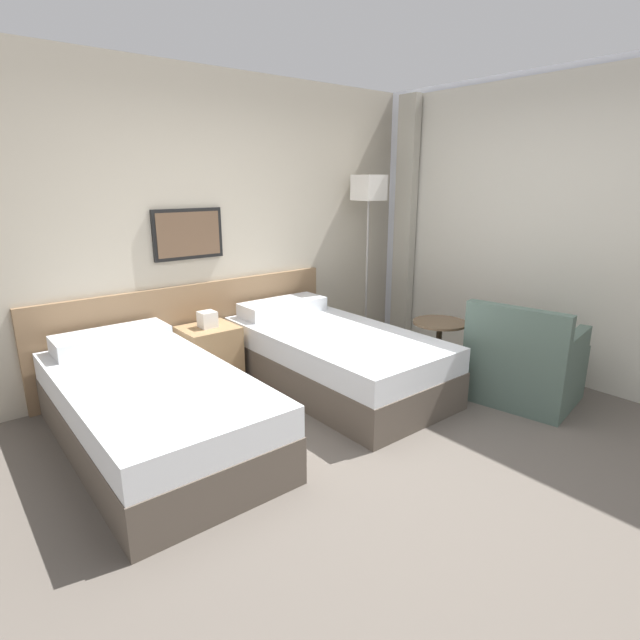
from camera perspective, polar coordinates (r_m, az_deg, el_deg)
ground_plane at (r=3.47m, az=6.24°, el=-15.02°), size 16.00×16.00×0.00m
wall_headboard at (r=4.73m, az=-12.24°, el=9.68°), size 10.00×0.10×2.70m
wall_window at (r=4.88m, az=27.18°, el=8.99°), size 0.21×4.60×2.70m
bed_near_door at (r=3.63m, az=-18.61°, el=-9.59°), size 1.05×2.03×0.64m
bed_near_window at (r=4.39m, az=1.49°, el=-4.29°), size 1.05×2.03×0.64m
nightstand at (r=4.56m, az=-12.50°, el=-3.83°), size 0.47×0.42×0.66m
floor_lamp at (r=5.40m, az=5.58°, el=13.57°), size 0.28×0.28×1.82m
side_table at (r=4.53m, az=13.42°, el=-2.26°), size 0.47×0.47×0.57m
armchair at (r=4.44m, az=22.24°, el=-4.93°), size 0.83×0.90×0.84m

